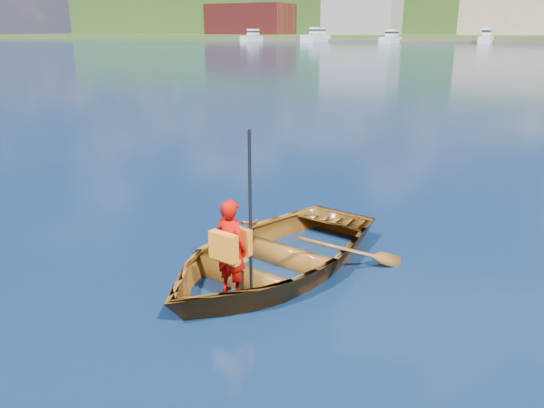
{
  "coord_description": "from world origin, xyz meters",
  "views": [
    {
      "loc": [
        1.81,
        -6.42,
        2.86
      ],
      "look_at": [
        -0.85,
        -0.96,
        0.88
      ],
      "focal_mm": 35.0,
      "sensor_mm": 36.0,
      "label": 1
    }
  ],
  "objects_px": {
    "rowboat": "(271,254)",
    "dock": "(486,42)",
    "child_paddler": "(231,247)",
    "marina_yachts": "(502,38)"
  },
  "relations": [
    {
      "from": "rowboat",
      "to": "dock",
      "type": "height_order",
      "value": "dock"
    },
    {
      "from": "child_paddler",
      "to": "marina_yachts",
      "type": "xyz_separation_m",
      "value": [
        -6.33,
        145.19,
        0.76
      ]
    },
    {
      "from": "rowboat",
      "to": "marina_yachts",
      "type": "distance_m",
      "value": 144.43
    },
    {
      "from": "child_paddler",
      "to": "dock",
      "type": "relative_size",
      "value": 0.01
    },
    {
      "from": "dock",
      "to": "rowboat",
      "type": "bearing_deg",
      "value": -86.08
    },
    {
      "from": "child_paddler",
      "to": "dock",
      "type": "bearing_deg",
      "value": 93.89
    },
    {
      "from": "child_paddler",
      "to": "marina_yachts",
      "type": "bearing_deg",
      "value": 92.5
    },
    {
      "from": "rowboat",
      "to": "marina_yachts",
      "type": "xyz_separation_m",
      "value": [
        -6.35,
        144.28,
        1.2
      ]
    },
    {
      "from": "child_paddler",
      "to": "marina_yachts",
      "type": "distance_m",
      "value": 145.33
    },
    {
      "from": "rowboat",
      "to": "dock",
      "type": "distance_m",
      "value": 149.31
    }
  ]
}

